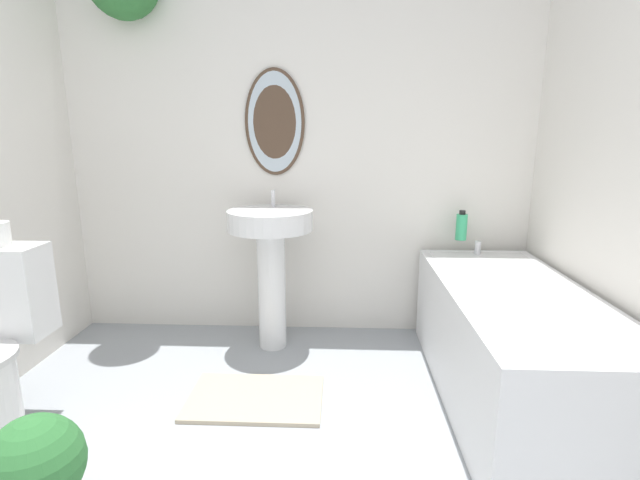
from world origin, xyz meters
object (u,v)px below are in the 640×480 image
(bathtub, at_px, (513,343))
(potted_plant, at_px, (37,478))
(pedestal_sink, at_px, (271,249))
(shampoo_bottle, at_px, (461,226))

(bathtub, bearing_deg, potted_plant, -152.94)
(pedestal_sink, height_order, shampoo_bottle, pedestal_sink)
(bathtub, distance_m, potted_plant, 1.96)
(pedestal_sink, xyz_separation_m, bathtub, (1.23, -0.52, -0.31))
(pedestal_sink, distance_m, bathtub, 1.37)
(pedestal_sink, relative_size, shampoo_bottle, 5.20)
(pedestal_sink, relative_size, potted_plant, 2.20)
(bathtub, height_order, potted_plant, bathtub)
(shampoo_bottle, bearing_deg, bathtub, -82.23)
(pedestal_sink, distance_m, potted_plant, 1.55)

